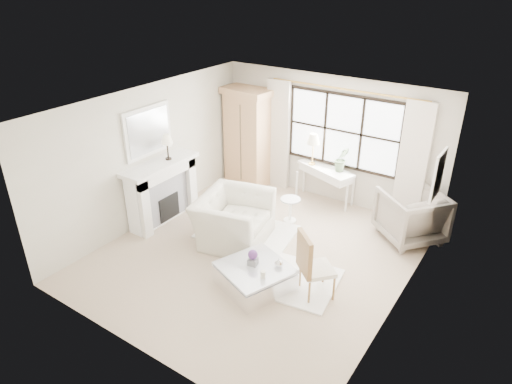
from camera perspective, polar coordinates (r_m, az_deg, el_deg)
floor at (r=8.24m, az=0.05°, el=-7.80°), size 5.50×5.50×0.00m
ceiling at (r=7.08m, az=0.05°, el=10.55°), size 5.50×5.50×0.00m
wall_back at (r=9.79m, az=9.15°, el=6.51°), size 5.00×0.00×5.00m
wall_front at (r=5.81m, az=-15.50°, el=-9.22°), size 5.00×0.00×5.00m
wall_left at (r=9.08m, az=-13.19°, el=4.52°), size 0.00×5.50×5.50m
wall_right at (r=6.67m, az=18.22°, el=-4.62°), size 0.00×5.50×5.50m
window_pane at (r=9.58m, az=10.83°, el=7.50°), size 2.40×0.02×1.50m
window_frame at (r=9.57m, az=10.80°, el=7.48°), size 2.50×0.04×1.50m
curtain_rod at (r=9.28m, az=11.13°, el=12.48°), size 3.30×0.04×0.04m
curtain_left at (r=10.27m, az=2.79°, el=7.10°), size 0.55×0.10×2.47m
curtain_right at (r=9.19m, az=18.96°, el=3.23°), size 0.55×0.10×2.47m
fireplace at (r=9.21m, az=-11.76°, el=0.19°), size 0.58×1.66×1.26m
mirror_frame at (r=8.89m, az=-13.38°, el=7.40°), size 0.05×1.15×0.95m
mirror_glass at (r=8.87m, az=-13.24°, el=7.37°), size 0.02×1.00×0.80m
art_frame at (r=8.08m, az=21.84°, el=1.98°), size 0.04×0.62×0.82m
art_canvas at (r=8.09m, az=21.70°, el=2.02°), size 0.01×0.52×0.72m
mantel_lamp at (r=8.90m, az=-11.09°, el=6.37°), size 0.22×0.22×0.51m
armoire at (r=10.50m, az=-0.97°, el=7.03°), size 1.19×0.81×2.24m
console_table at (r=9.94m, az=8.56°, el=0.92°), size 1.38×0.86×0.80m
console_lamp at (r=9.70m, az=7.19°, el=6.49°), size 0.28×0.28×0.69m
orchid_plant at (r=9.56m, az=10.64°, el=4.06°), size 0.38×0.37×0.53m
side_table at (r=9.12m, az=4.31°, el=-1.82°), size 0.40×0.40×0.51m
rug_left at (r=8.87m, az=-1.10°, el=-4.97°), size 1.94×1.51×0.03m
rug_right at (r=7.68m, az=3.79°, el=-10.62°), size 1.80×1.45×0.03m
club_armchair at (r=8.44m, az=-2.85°, el=-3.37°), size 1.46×1.59×0.89m
wingback_chair at (r=8.94m, az=18.82°, el=-2.81°), size 1.47×1.47×0.96m
french_chair at (r=7.24m, az=7.42°, el=-10.55°), size 0.68×0.68×1.08m
coffee_table at (r=7.41m, az=-0.14°, el=-10.55°), size 1.29×1.29×0.38m
planter_box at (r=7.31m, az=-0.40°, el=-8.68°), size 0.17×0.17×0.11m
planter_flowers at (r=7.24m, az=-0.40°, el=-7.82°), size 0.16×0.16×0.16m
pillar_candle at (r=7.03m, az=0.89°, el=-10.28°), size 0.08×0.08×0.12m
coffee_vase at (r=7.26m, az=2.84°, el=-8.81°), size 0.15×0.15×0.14m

